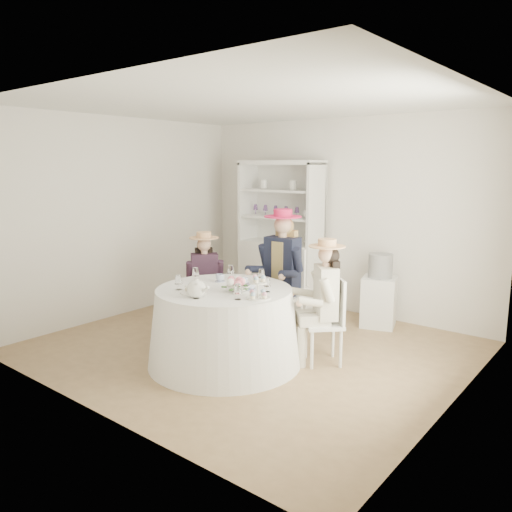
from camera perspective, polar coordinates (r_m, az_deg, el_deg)
The scene contains 23 objects.
ground at distance 5.82m, azimuth -0.62°, elevation -10.37°, with size 4.50×4.50×0.00m, color olive.
ceiling at distance 5.48m, azimuth -0.68°, elevation 17.08°, with size 4.50×4.50×0.00m, color white.
wall_back at distance 7.14m, azimuth 9.59°, elevation 4.50°, with size 4.50×4.50×0.00m, color white.
wall_front at distance 4.15m, azimuth -18.39°, elevation 0.02°, with size 4.50×4.50×0.00m, color white.
wall_left at distance 7.12m, azimuth -14.86°, elevation 4.29°, with size 4.50×4.50×0.00m, color white.
wall_right at distance 4.43m, azimuth 22.48°, elevation 0.39°, with size 4.50×4.50×0.00m, color white.
tea_table at distance 5.27m, azimuth -3.62°, elevation -7.99°, with size 1.60×1.60×0.81m.
hutch at distance 7.40m, azimuth 2.90°, elevation 0.18°, with size 1.34×0.70×2.13m.
side_table at distance 6.65m, azimuth 13.85°, elevation -5.10°, with size 0.41×0.41×0.64m, color silver.
hatbox at distance 6.54m, azimuth 14.03°, elevation -1.08°, with size 0.31×0.31×0.31m, color black.
guest_left at distance 6.16m, azimuth -5.87°, elevation -2.35°, with size 0.54×0.52×1.26m.
guest_mid at distance 5.93m, azimuth 2.91°, elevation -1.13°, with size 0.56×0.59×1.55m.
guest_right at distance 5.20m, azimuth 7.74°, elevation -4.36°, with size 0.56×0.56×1.32m.
spare_chair at distance 6.69m, azimuth 3.49°, elevation -3.18°, with size 0.47×0.47×0.92m.
teacup_a at distance 5.44m, azimuth -4.15°, elevation -2.57°, with size 0.10×0.10×0.08m, color white.
teacup_b at distance 5.33m, azimuth -1.25°, elevation -2.90°, with size 0.06×0.06×0.06m, color white.
teacup_c at distance 5.07m, azimuth -0.59°, elevation -3.52°, with size 0.09×0.09×0.07m, color white.
flower_bowl at distance 5.02m, azimuth -1.94°, elevation -3.72°, with size 0.24×0.24×0.06m, color white.
flower_arrangement at distance 4.97m, azimuth -2.29°, elevation -3.07°, with size 0.20×0.20×0.08m.
table_teapot at distance 4.82m, azimuth -6.79°, elevation -3.76°, with size 0.26×0.18×0.19m.
sandwich_plate at distance 5.00m, azimuth -7.12°, elevation -4.02°, with size 0.27×0.27×0.06m.
cupcake_stand at distance 4.75m, azimuth 0.24°, elevation -3.93°, with size 0.23×0.23×0.22m.
stemware_set at distance 5.14m, azimuth -3.68°, elevation -2.90°, with size 0.97×0.98×0.15m.
Camera 1 is at (3.44, -4.21, 2.05)m, focal length 35.00 mm.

